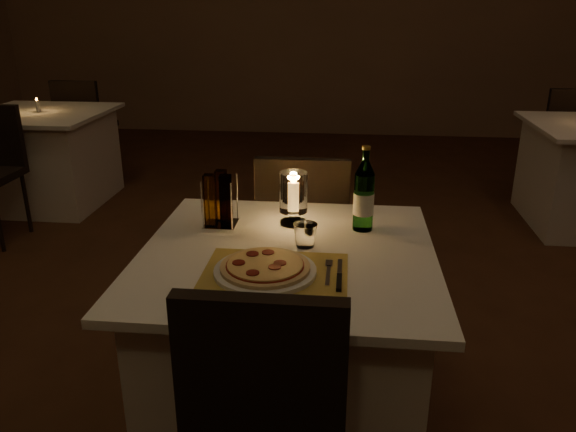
# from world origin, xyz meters

# --- Properties ---
(floor) EXTENTS (8.00, 10.00, 0.02)m
(floor) POSITION_xyz_m (0.00, 0.00, -0.01)
(floor) COLOR #4B2918
(floor) RESTS_ON ground
(wall_back) EXTENTS (8.00, 0.02, 3.00)m
(wall_back) POSITION_xyz_m (0.00, 5.01, 1.50)
(wall_back) COLOR #937055
(wall_back) RESTS_ON ground
(main_table) EXTENTS (1.00, 1.00, 0.74)m
(main_table) POSITION_xyz_m (0.05, -0.23, 0.37)
(main_table) COLOR white
(main_table) RESTS_ON ground
(chair_far) EXTENTS (0.42, 0.42, 0.90)m
(chair_far) POSITION_xyz_m (0.05, 0.48, 0.55)
(chair_far) COLOR black
(chair_far) RESTS_ON ground
(placemat) EXTENTS (0.45, 0.34, 0.00)m
(placemat) POSITION_xyz_m (0.03, -0.41, 0.74)
(placemat) COLOR #B6953F
(placemat) RESTS_ON main_table
(plate) EXTENTS (0.32, 0.32, 0.01)m
(plate) POSITION_xyz_m (0.00, -0.41, 0.75)
(plate) COLOR white
(plate) RESTS_ON placemat
(pizza) EXTENTS (0.28, 0.28, 0.02)m
(pizza) POSITION_xyz_m (0.00, -0.41, 0.77)
(pizza) COLOR #D8B77F
(pizza) RESTS_ON plate
(fork) EXTENTS (0.02, 0.18, 0.00)m
(fork) POSITION_xyz_m (0.20, -0.38, 0.75)
(fork) COLOR silver
(fork) RESTS_ON placemat
(knife) EXTENTS (0.02, 0.22, 0.01)m
(knife) POSITION_xyz_m (0.23, -0.44, 0.75)
(knife) COLOR black
(knife) RESTS_ON placemat
(tumbler) EXTENTS (0.08, 0.08, 0.08)m
(tumbler) POSITION_xyz_m (0.11, -0.19, 0.78)
(tumbler) COLOR white
(tumbler) RESTS_ON main_table
(water_bottle) EXTENTS (0.08, 0.08, 0.32)m
(water_bottle) POSITION_xyz_m (0.31, -0.01, 0.87)
(water_bottle) COLOR #59A257
(water_bottle) RESTS_ON main_table
(hurricane_candle) EXTENTS (0.11, 0.11, 0.20)m
(hurricane_candle) POSITION_xyz_m (0.05, 0.02, 0.86)
(hurricane_candle) COLOR white
(hurricane_candle) RESTS_ON main_table
(cruet_caddy) EXTENTS (0.12, 0.12, 0.21)m
(cruet_caddy) POSITION_xyz_m (-0.23, -0.03, 0.84)
(cruet_caddy) COLOR white
(cruet_caddy) RESTS_ON main_table
(neighbor_table_left) EXTENTS (1.00, 1.00, 0.74)m
(neighbor_table_left) POSITION_xyz_m (-2.15, 2.16, 0.37)
(neighbor_table_left) COLOR white
(neighbor_table_left) RESTS_ON ground
(neighbor_chair_lb) EXTENTS (0.42, 0.42, 0.90)m
(neighbor_chair_lb) POSITION_xyz_m (-2.15, 2.88, 0.55)
(neighbor_chair_lb) COLOR black
(neighbor_chair_lb) RESTS_ON ground
(neighbor_candle_left) EXTENTS (0.03, 0.03, 0.11)m
(neighbor_candle_left) POSITION_xyz_m (-2.15, 2.16, 0.79)
(neighbor_candle_left) COLOR white
(neighbor_candle_left) RESTS_ON neighbor_table_left
(neighbor_chair_rb) EXTENTS (0.42, 0.42, 0.90)m
(neighbor_chair_rb) POSITION_xyz_m (2.03, 2.82, 0.55)
(neighbor_chair_rb) COLOR black
(neighbor_chair_rb) RESTS_ON ground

